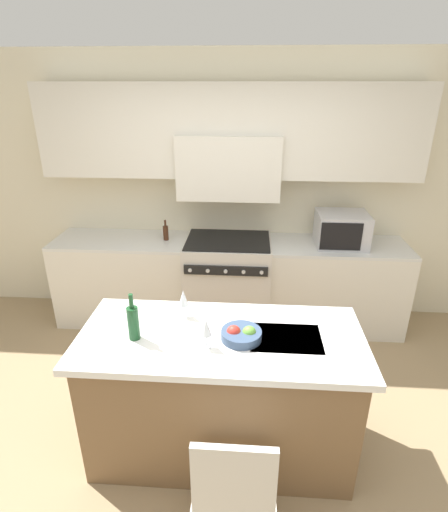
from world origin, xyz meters
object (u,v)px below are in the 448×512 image
at_px(wine_glass_far, 183,299).
at_px(oil_bottle_on_counter, 166,232).
at_px(microwave, 341,229).
at_px(wine_glass_near, 206,328).
at_px(wine_bottle, 133,322).
at_px(island_chair, 234,486).
at_px(fruit_bowl, 241,334).
at_px(range_stove, 228,282).

height_order(wine_glass_far, oil_bottle_on_counter, wine_glass_far).
relative_size(microwave, wine_glass_near, 2.46).
relative_size(wine_bottle, wine_glass_near, 1.56).
height_order(microwave, island_chair, microwave).
bearing_deg(wine_bottle, island_chair, -44.22).
bearing_deg(wine_glass_far, wine_glass_near, -60.32).
xyz_separation_m(wine_glass_far, fruit_bowl, (0.39, -0.23, -0.10)).
bearing_deg(microwave, fruit_bowl, -118.76).
relative_size(wine_glass_near, fruit_bowl, 0.79).
height_order(microwave, wine_glass_far, microwave).
xyz_separation_m(range_stove, wine_glass_far, (-0.21, -1.43, 0.59)).
bearing_deg(wine_bottle, oil_bottle_on_counter, 95.39).
bearing_deg(wine_glass_far, fruit_bowl, -30.75).
bearing_deg(fruit_bowl, range_stove, 96.36).
height_order(island_chair, wine_bottle, wine_bottle).
bearing_deg(wine_glass_far, island_chair, -66.83).
relative_size(wine_glass_far, oil_bottle_on_counter, 0.94).
bearing_deg(wine_glass_near, island_chair, -70.92).
relative_size(island_chair, wine_glass_near, 4.58).
bearing_deg(microwave, island_chair, -111.51).
bearing_deg(island_chair, range_stove, 94.39).
relative_size(range_stove, wine_glass_near, 4.79).
xyz_separation_m(fruit_bowl, oil_bottle_on_counter, (-0.82, 1.70, 0.03)).
bearing_deg(range_stove, wine_glass_near, -90.65).
bearing_deg(range_stove, wine_bottle, -105.50).
xyz_separation_m(microwave, wine_bottle, (-1.58, -1.72, -0.03)).
height_order(range_stove, oil_bottle_on_counter, oil_bottle_on_counter).
xyz_separation_m(microwave, wine_glass_near, (-1.13, -1.78, -0.01)).
distance_m(wine_glass_near, fruit_bowl, 0.25).
bearing_deg(oil_bottle_on_counter, wine_glass_far, -73.72).
bearing_deg(wine_glass_near, microwave, 57.62).
distance_m(microwave, island_chair, 2.59).
bearing_deg(wine_bottle, fruit_bowl, 3.52).
relative_size(microwave, island_chair, 0.54).
relative_size(island_chair, oil_bottle_on_counter, 4.30).
xyz_separation_m(island_chair, wine_bottle, (-0.65, 0.63, 0.53)).
distance_m(microwave, fruit_bowl, 1.92).
height_order(range_stove, wine_glass_far, wine_glass_far).
relative_size(microwave, oil_bottle_on_counter, 2.31).
height_order(island_chair, wine_glass_far, wine_glass_far).
bearing_deg(island_chair, wine_bottle, 135.78).
relative_size(microwave, wine_bottle, 1.57).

